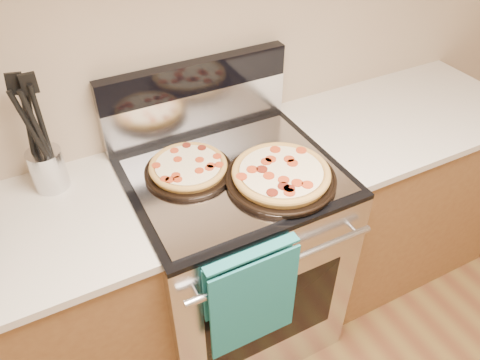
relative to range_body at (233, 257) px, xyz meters
name	(u,v)px	position (x,y,z in m)	size (l,w,h in m)	color
wall_back	(187,24)	(0.00, 0.35, 0.90)	(4.00, 4.00, 0.00)	tan
range_body	(233,257)	(0.00, 0.00, 0.00)	(0.76, 0.68, 0.90)	#B7B7BC
oven_window	(273,317)	(0.00, -0.34, 0.00)	(0.56, 0.01, 0.40)	black
cooktop	(232,174)	(0.00, 0.00, 0.46)	(0.76, 0.68, 0.02)	black
backsplash_lower	(197,111)	(0.00, 0.31, 0.56)	(0.76, 0.06, 0.18)	silver
backsplash_upper	(195,77)	(0.00, 0.31, 0.71)	(0.76, 0.06, 0.12)	black
oven_handle	(284,264)	(0.00, -0.38, 0.35)	(0.03, 0.03, 0.70)	silver
dish_towel	(251,296)	(-0.12, -0.38, 0.25)	(0.32, 0.05, 0.42)	#1C8D76
foil_sheet	(236,176)	(0.00, -0.03, 0.47)	(0.70, 0.55, 0.01)	gray
cabinet_left	(17,337)	(-0.88, 0.03, -0.01)	(1.00, 0.62, 0.88)	brown
cabinet_right	(387,193)	(0.88, 0.03, -0.01)	(1.00, 0.62, 0.88)	brown
countertop_right	(407,115)	(0.88, 0.03, 0.45)	(1.02, 0.64, 0.03)	beige
pepperoni_pizza_back	(188,168)	(-0.15, 0.06, 0.50)	(0.31, 0.31, 0.04)	#A67532
pepperoni_pizza_front	(281,175)	(0.13, -0.13, 0.50)	(0.39, 0.39, 0.05)	#A67532
utensil_crock	(48,169)	(-0.59, 0.23, 0.53)	(0.12, 0.12, 0.15)	silver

